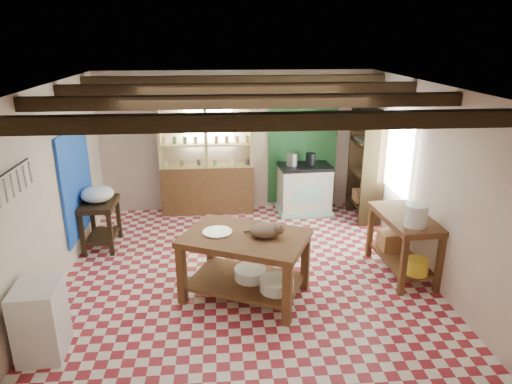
{
  "coord_description": "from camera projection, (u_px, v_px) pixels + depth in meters",
  "views": [
    {
      "loc": [
        -0.34,
        -5.82,
        3.2
      ],
      "look_at": [
        0.19,
        0.3,
        1.07
      ],
      "focal_mm": 32.0,
      "sensor_mm": 36.0,
      "label": 1
    }
  ],
  "objects": [
    {
      "name": "floor",
      "position": [
        245.0,
        270.0,
        6.56
      ],
      "size": [
        5.0,
        5.0,
        0.02
      ],
      "primitive_type": "cube",
      "color": "maroon",
      "rests_on": "ground"
    },
    {
      "name": "ceiling",
      "position": [
        243.0,
        85.0,
        5.7
      ],
      "size": [
        5.0,
        5.0,
        0.02
      ],
      "primitive_type": "cube",
      "color": "#49494E",
      "rests_on": "wall_back"
    },
    {
      "name": "wall_back",
      "position": [
        236.0,
        142.0,
        8.48
      ],
      "size": [
        5.0,
        0.04,
        2.6
      ],
      "primitive_type": "cube",
      "color": "beige",
      "rests_on": "floor"
    },
    {
      "name": "wall_front",
      "position": [
        262.0,
        276.0,
        3.78
      ],
      "size": [
        5.0,
        0.04,
        2.6
      ],
      "primitive_type": "cube",
      "color": "beige",
      "rests_on": "floor"
    },
    {
      "name": "wall_left",
      "position": [
        53.0,
        188.0,
        5.93
      ],
      "size": [
        0.04,
        5.0,
        2.6
      ],
      "primitive_type": "cube",
      "color": "beige",
      "rests_on": "floor"
    },
    {
      "name": "wall_right",
      "position": [
        424.0,
        179.0,
        6.33
      ],
      "size": [
        0.04,
        5.0,
        2.6
      ],
      "primitive_type": "cube",
      "color": "beige",
      "rests_on": "floor"
    },
    {
      "name": "ceiling_beams",
      "position": [
        243.0,
        94.0,
        5.74
      ],
      "size": [
        5.0,
        3.8,
        0.15
      ],
      "primitive_type": "cube",
      "color": "black",
      "rests_on": "ceiling"
    },
    {
      "name": "blue_wall_patch",
      "position": [
        77.0,
        182.0,
        6.84
      ],
      "size": [
        0.04,
        1.4,
        1.6
      ],
      "primitive_type": "cube",
      "color": "blue",
      "rests_on": "wall_left"
    },
    {
      "name": "green_wall_patch",
      "position": [
        302.0,
        144.0,
        8.57
      ],
      "size": [
        1.3,
        0.04,
        2.3
      ],
      "primitive_type": "cube",
      "color": "#225529",
      "rests_on": "wall_back"
    },
    {
      "name": "window_back",
      "position": [
        208.0,
        121.0,
        8.29
      ],
      "size": [
        0.9,
        0.02,
        0.8
      ],
      "primitive_type": "cube",
      "color": "white",
      "rests_on": "wall_back"
    },
    {
      "name": "window_right",
      "position": [
        396.0,
        154.0,
        7.24
      ],
      "size": [
        0.02,
        1.3,
        1.2
      ],
      "primitive_type": "cube",
      "color": "white",
      "rests_on": "wall_right"
    },
    {
      "name": "utensil_rail",
      "position": [
        12.0,
        181.0,
        4.65
      ],
      "size": [
        0.06,
        0.9,
        0.28
      ],
      "primitive_type": "cube",
      "color": "black",
      "rests_on": "wall_left"
    },
    {
      "name": "pot_rack",
      "position": [
        309.0,
        96.0,
        7.87
      ],
      "size": [
        0.86,
        0.12,
        0.36
      ],
      "primitive_type": "cube",
      "color": "black",
      "rests_on": "ceiling"
    },
    {
      "name": "shelving_unit",
      "position": [
        207.0,
        156.0,
        8.33
      ],
      "size": [
        1.7,
        0.34,
        2.2
      ],
      "primitive_type": "cube",
      "color": "tan",
      "rests_on": "floor"
    },
    {
      "name": "tall_rack",
      "position": [
        366.0,
        165.0,
        8.11
      ],
      "size": [
        0.4,
        0.86,
        2.0
      ],
      "primitive_type": "cube",
      "color": "black",
      "rests_on": "floor"
    },
    {
      "name": "work_table",
      "position": [
        245.0,
        266.0,
        5.77
      ],
      "size": [
        1.77,
        1.53,
        0.85
      ],
      "primitive_type": "cube",
      "rotation": [
        0.0,
        0.0,
        -0.43
      ],
      "color": "brown",
      "rests_on": "floor"
    },
    {
      "name": "stove",
      "position": [
        304.0,
        189.0,
        8.53
      ],
      "size": [
        0.98,
        0.69,
        0.92
      ],
      "primitive_type": "cube",
      "rotation": [
        0.0,
        0.0,
        0.06
      ],
      "color": "beige",
      "rests_on": "floor"
    },
    {
      "name": "prep_table",
      "position": [
        101.0,
        224.0,
        7.14
      ],
      "size": [
        0.52,
        0.75,
        0.76
      ],
      "primitive_type": "cube",
      "rotation": [
        0.0,
        0.0,
        0.01
      ],
      "color": "black",
      "rests_on": "floor"
    },
    {
      "name": "white_cabinet",
      "position": [
        40.0,
        320.0,
        4.71
      ],
      "size": [
        0.47,
        0.56,
        0.8
      ],
      "primitive_type": "cube",
      "rotation": [
        0.0,
        0.0,
        0.06
      ],
      "color": "white",
      "rests_on": "floor"
    },
    {
      "name": "right_counter",
      "position": [
        402.0,
        245.0,
        6.33
      ],
      "size": [
        0.68,
        1.25,
        0.87
      ],
      "primitive_type": "cube",
      "rotation": [
        0.0,
        0.0,
        0.06
      ],
      "color": "brown",
      "rests_on": "floor"
    },
    {
      "name": "cat",
      "position": [
        265.0,
        230.0,
        5.57
      ],
      "size": [
        0.45,
        0.38,
        0.18
      ],
      "primitive_type": "ellipsoid",
      "rotation": [
        0.0,
        0.0,
        -0.26
      ],
      "color": "#85674D",
      "rests_on": "work_table"
    },
    {
      "name": "steel_tray",
      "position": [
        217.0,
        232.0,
        5.7
      ],
      "size": [
        0.49,
        0.49,
        0.02
      ],
      "primitive_type": "cylinder",
      "rotation": [
        0.0,
        0.0,
        -0.43
      ],
      "color": "#94939A",
      "rests_on": "work_table"
    },
    {
      "name": "basin_large",
      "position": [
        250.0,
        273.0,
        5.84
      ],
      "size": [
        0.54,
        0.54,
        0.14
      ],
      "primitive_type": "cylinder",
      "rotation": [
        0.0,
        0.0,
        -0.43
      ],
      "color": "white",
      "rests_on": "work_table"
    },
    {
      "name": "basin_small",
      "position": [
        277.0,
        285.0,
        5.58
      ],
      "size": [
        0.56,
        0.56,
        0.15
      ],
      "primitive_type": "cylinder",
      "rotation": [
        0.0,
        0.0,
        -0.43
      ],
      "color": "white",
      "rests_on": "work_table"
    },
    {
      "name": "kettle_left",
      "position": [
        292.0,
        159.0,
        8.31
      ],
      "size": [
        0.22,
        0.22,
        0.24
      ],
      "primitive_type": "cylinder",
      "rotation": [
        0.0,
        0.0,
        0.06
      ],
      "color": "#94939A",
      "rests_on": "stove"
    },
    {
      "name": "kettle_right",
      "position": [
        311.0,
        159.0,
        8.36
      ],
      "size": [
        0.19,
        0.19,
        0.22
      ],
      "primitive_type": "cylinder",
      "rotation": [
        0.0,
        0.0,
        0.06
      ],
      "color": "black",
      "rests_on": "stove"
    },
    {
      "name": "enamel_bowl",
      "position": [
        97.0,
        194.0,
        6.98
      ],
      "size": [
        0.5,
        0.5,
        0.25
      ],
      "primitive_type": "ellipsoid",
      "rotation": [
        0.0,
        0.0,
        0.01
      ],
      "color": "white",
      "rests_on": "prep_table"
    },
    {
      "name": "white_bucket",
      "position": [
        416.0,
        215.0,
        5.81
      ],
      "size": [
        0.31,
        0.31,
        0.29
      ],
      "primitive_type": "cylinder",
      "rotation": [
        0.0,
        0.0,
        0.06
      ],
      "color": "white",
      "rests_on": "right_counter"
    },
    {
      "name": "wicker_basket",
      "position": [
        393.0,
        240.0,
        6.63
      ],
      "size": [
        0.4,
        0.32,
        0.26
      ],
      "primitive_type": "cube",
      "rotation": [
        0.0,
        0.0,
        0.06
      ],
      "color": "#9E6A3F",
      "rests_on": "right_counter"
    },
    {
      "name": "yellow_tub",
      "position": [
        417.0,
        266.0,
        5.94
      ],
      "size": [
        0.3,
        0.3,
        0.21
      ],
      "primitive_type": "cylinder",
      "rotation": [
        0.0,
        0.0,
        0.06
      ],
      "color": "gold",
      "rests_on": "right_counter"
    }
  ]
}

